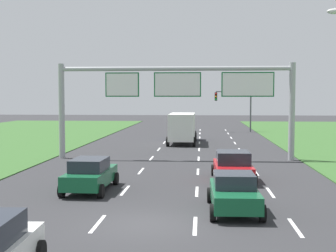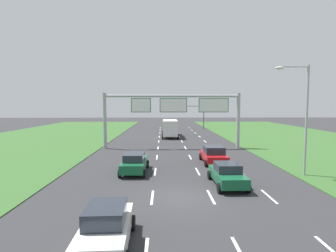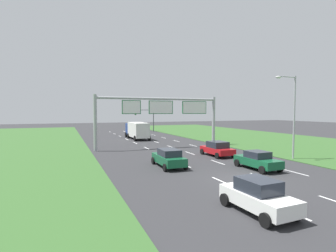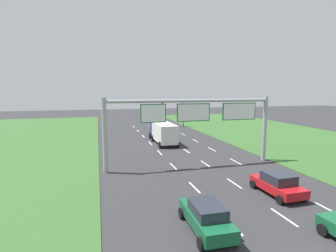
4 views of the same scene
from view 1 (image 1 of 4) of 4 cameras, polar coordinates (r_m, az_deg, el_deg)
ground_plane at (r=17.08m, az=-2.69°, el=-11.92°), size 200.00×200.00×0.00m
lane_dashes_inner_left at (r=31.89m, az=-2.61°, el=-4.64°), size 0.14×68.40×0.01m
lane_dashes_inner_right at (r=31.67m, az=3.71°, el=-4.71°), size 0.14×68.40×0.01m
lane_dashes_slip at (r=31.84m, az=10.05°, el=-4.71°), size 0.14×68.40×0.01m
car_near_red at (r=23.09m, az=-9.47°, el=-5.81°), size 2.13×4.39×1.60m
car_lead_silver at (r=18.97m, az=8.04°, el=-7.99°), size 2.11×4.24×1.54m
car_far_ahead at (r=25.79m, az=7.91°, el=-4.81°), size 2.28×4.21×1.61m
box_truck at (r=46.29m, az=1.80°, el=-0.06°), size 2.74×8.48×2.94m
sign_gantry at (r=34.01m, az=1.46°, el=4.23°), size 17.24×0.44×7.00m
traffic_light_mast at (r=61.48m, az=8.25°, el=2.89°), size 4.76×0.49×5.60m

